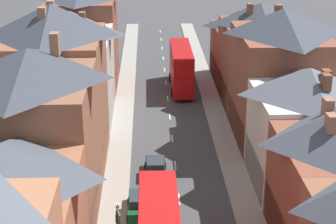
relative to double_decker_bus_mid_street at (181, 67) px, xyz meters
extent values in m
cube|color=gray|center=(-6.89, -13.58, -2.75)|extent=(2.20, 104.00, 0.14)
cube|color=gray|center=(3.31, -13.58, -2.75)|extent=(2.20, 104.00, 0.14)
cube|color=silver|center=(-1.79, -27.58, -2.81)|extent=(0.14, 1.80, 0.01)
cube|color=silver|center=(-1.79, -21.58, -2.81)|extent=(0.14, 1.80, 0.01)
cube|color=silver|center=(-1.79, -15.58, -2.81)|extent=(0.14, 1.80, 0.01)
cube|color=silver|center=(-1.79, -9.58, -2.81)|extent=(0.14, 1.80, 0.01)
cube|color=silver|center=(-1.79, -3.58, -2.81)|extent=(0.14, 1.80, 0.01)
cube|color=silver|center=(-1.79, 2.42, -2.81)|extent=(0.14, 1.80, 0.01)
cube|color=silver|center=(-1.79, 8.42, -2.81)|extent=(0.14, 1.80, 0.01)
cube|color=silver|center=(-1.79, 14.42, -2.81)|extent=(0.14, 1.80, 0.01)
cube|color=silver|center=(-1.79, 20.42, -2.81)|extent=(0.14, 1.80, 0.01)
cube|color=silver|center=(-1.79, 26.42, -2.81)|extent=(0.14, 1.80, 0.01)
cube|color=silver|center=(-1.79, 32.42, -2.81)|extent=(0.14, 1.80, 0.01)
cube|color=brown|center=(-11.99, -30.86, 2.77)|extent=(8.00, 10.29, 11.18)
cube|color=navy|center=(-8.05, -30.86, -1.22)|extent=(0.12, 9.46, 3.20)
pyramid|color=#383D47|center=(-11.99, -30.86, 9.40)|extent=(8.00, 10.29, 2.07)
cube|color=#99664C|center=(-10.48, -28.90, 10.19)|extent=(0.60, 0.90, 1.60)
cube|color=brown|center=(-11.99, -20.64, 3.04)|extent=(8.00, 10.15, 11.71)
cube|color=#1E5133|center=(-8.05, -20.64, -1.22)|extent=(0.12, 9.34, 3.20)
pyramid|color=#383D47|center=(-11.99, -20.64, 10.23)|extent=(8.00, 10.15, 2.66)
cube|color=#99664C|center=(-12.45, -22.03, 10.86)|extent=(0.60, 0.90, 1.27)
cube|color=#99664C|center=(-12.10, -19.97, 10.95)|extent=(0.60, 0.90, 1.44)
cube|color=#BCB7A8|center=(-11.99, -9.73, 1.78)|extent=(8.00, 11.66, 9.20)
cube|color=black|center=(-8.05, -9.73, -1.22)|extent=(0.12, 10.73, 3.20)
pyramid|color=#474C56|center=(-11.99, -9.73, 7.65)|extent=(8.00, 11.66, 2.53)
cube|color=brown|center=(-12.97, -9.78, 8.23)|extent=(0.60, 0.90, 1.17)
cube|color=brown|center=(-10.61, -10.75, 8.31)|extent=(0.60, 0.90, 1.32)
cube|color=brown|center=(-11.99, 1.29, 2.77)|extent=(8.00, 10.37, 11.17)
cube|color=black|center=(-8.05, 1.29, -1.22)|extent=(0.12, 9.54, 3.20)
cube|color=#99664C|center=(6.95, -35.54, 6.76)|extent=(0.60, 0.90, 1.12)
cube|color=#99664C|center=(7.52, -32.97, 6.81)|extent=(0.60, 0.90, 1.22)
cube|color=silver|center=(8.41, -25.68, 1.20)|extent=(8.00, 8.72, 8.04)
cube|color=olive|center=(4.47, -25.68, -1.22)|extent=(0.12, 8.02, 3.20)
pyramid|color=#565B66|center=(8.41, -25.68, 6.28)|extent=(8.00, 8.72, 2.13)
cube|color=brown|center=(9.36, -26.56, 6.86)|extent=(0.60, 0.90, 1.15)
cube|color=brown|center=(8.97, -27.87, 6.89)|extent=(0.60, 0.90, 1.22)
cube|color=brown|center=(8.41, -15.72, 2.51)|extent=(8.00, 11.20, 10.66)
cube|color=navy|center=(4.47, -15.72, -1.22)|extent=(0.12, 10.30, 3.20)
pyramid|color=#383D47|center=(8.41, -15.72, 8.98)|extent=(8.00, 11.20, 2.27)
cube|color=brown|center=(8.35, -13.87, 9.54)|extent=(0.60, 0.90, 1.13)
cube|color=brown|center=(8.41, -5.26, 1.85)|extent=(8.00, 9.71, 9.34)
cube|color=navy|center=(4.47, -5.26, -1.22)|extent=(0.12, 8.94, 3.20)
pyramid|color=#383D47|center=(8.41, -5.26, 7.65)|extent=(8.00, 9.71, 2.26)
cube|color=brown|center=(7.02, -6.29, 8.27)|extent=(0.60, 0.90, 1.25)
cube|color=brown|center=(8.41, 3.70, 0.74)|extent=(8.00, 8.20, 7.11)
cube|color=navy|center=(4.47, 3.70, -1.22)|extent=(0.12, 7.55, 3.20)
pyramid|color=#383D47|center=(8.41, 3.70, 5.44)|extent=(8.00, 8.20, 2.28)
cube|color=brown|center=(7.82, 1.94, 5.99)|extent=(0.60, 0.90, 1.11)
cube|color=red|center=(-3.59, -38.20, 2.43)|extent=(2.39, 10.37, 0.10)
cube|color=#28333D|center=(-3.59, -32.85, -0.97)|extent=(2.20, 0.10, 1.20)
cube|color=#28333D|center=(-3.59, -32.85, 1.33)|extent=(2.20, 0.10, 1.10)
cube|color=yellow|center=(-3.59, -32.85, 2.13)|extent=(1.34, 0.08, 0.32)
cube|color=#B70F0F|center=(0.01, -0.02, -1.17)|extent=(2.44, 10.80, 2.50)
cube|color=#B70F0F|center=(0.01, -0.02, 1.23)|extent=(2.44, 10.58, 2.30)
cube|color=#B70F0F|center=(0.01, -0.02, 2.43)|extent=(2.39, 10.37, 0.10)
cube|color=#28333D|center=(0.01, 5.33, -0.97)|extent=(2.20, 0.10, 1.20)
cube|color=#28333D|center=(0.01, 5.33, 1.33)|extent=(2.20, 0.10, 1.10)
cube|color=#28333D|center=(-1.18, -0.02, -0.92)|extent=(0.06, 9.18, 0.90)
cube|color=#28333D|center=(-1.18, -0.02, 1.33)|extent=(0.06, 9.18, 0.90)
cube|color=yellow|center=(0.01, 5.33, 2.13)|extent=(1.34, 0.08, 0.32)
cylinder|color=black|center=(-1.21, 3.32, -2.32)|extent=(0.30, 1.00, 1.00)
cylinder|color=black|center=(1.23, 3.32, -2.32)|extent=(0.30, 1.00, 1.00)
cylinder|color=black|center=(-1.21, -2.99, -2.32)|extent=(0.30, 1.00, 1.00)
cylinder|color=black|center=(1.23, -2.99, -2.32)|extent=(0.30, 1.00, 1.00)
cube|color=#4C515B|center=(1.31, 15.06, -2.13)|extent=(1.70, 4.05, 0.75)
cube|color=#28333D|center=(1.31, 14.86, -1.46)|extent=(1.46, 2.02, 0.60)
cylinder|color=black|center=(0.46, 16.31, -2.51)|extent=(0.20, 0.62, 0.62)
cylinder|color=black|center=(2.16, 16.31, -2.51)|extent=(0.20, 0.62, 0.62)
cylinder|color=black|center=(0.46, 13.80, -2.51)|extent=(0.20, 0.62, 0.62)
cylinder|color=black|center=(2.16, 13.80, -2.51)|extent=(0.20, 0.62, 0.62)
cube|color=black|center=(-3.59, -23.46, -2.18)|extent=(1.70, 4.06, 0.66)
cube|color=#28333D|center=(-3.59, -23.66, -1.55)|extent=(1.46, 2.03, 0.60)
cylinder|color=black|center=(-4.44, -22.20, -2.51)|extent=(0.20, 0.62, 0.62)
cylinder|color=black|center=(-2.74, -22.20, -2.51)|extent=(0.20, 0.62, 0.62)
cylinder|color=black|center=(-4.44, -24.72, -2.51)|extent=(0.20, 0.62, 0.62)
cylinder|color=black|center=(-2.74, -24.72, -2.51)|extent=(0.20, 0.62, 0.62)
cube|color=#144728|center=(-4.89, -29.65, -2.13)|extent=(1.70, 3.96, 0.76)
cube|color=#28333D|center=(-4.89, -29.85, -1.45)|extent=(1.46, 1.98, 0.60)
cylinder|color=black|center=(-5.74, -28.42, -2.51)|extent=(0.20, 0.62, 0.62)
cylinder|color=black|center=(-4.04, -28.42, -2.51)|extent=(0.20, 0.62, 0.62)
cylinder|color=black|center=(-5.74, -30.88, -2.51)|extent=(0.20, 0.62, 0.62)
cylinder|color=black|center=(-4.04, -30.88, -2.51)|extent=(0.20, 0.62, 0.62)
cube|color=#338447|center=(-6.38, -32.30, -1.57)|extent=(0.36, 0.22, 0.54)
sphere|color=tan|center=(-6.38, -32.30, -1.18)|extent=(0.22, 0.22, 0.22)
cylinder|color=black|center=(-6.04, -38.00, 2.58)|extent=(0.08, 0.90, 0.08)
cube|color=beige|center=(-6.04, -37.55, 2.50)|extent=(0.20, 0.32, 0.20)
camera|label=1|loc=(-4.15, -66.68, 19.53)|focal=60.00mm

